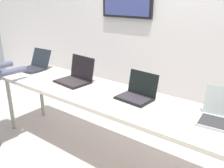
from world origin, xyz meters
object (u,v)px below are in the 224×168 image
object	(u,v)px
workbench	(112,100)
laptop_station_1	(76,76)
laptop_station_0	(35,65)
laptop_station_3	(221,115)
laptop_station_2	(137,93)

from	to	relation	value
workbench	laptop_station_1	xyz separation A→B (m)	(-0.59, 0.08, 0.11)
laptop_station_0	laptop_station_1	world-z (taller)	laptop_station_1
laptop_station_1	laptop_station_0	bearing A→B (deg)	178.28
laptop_station_1	laptop_station_3	distance (m)	1.59
workbench	laptop_station_3	world-z (taller)	laptop_station_3
workbench	laptop_station_3	bearing A→B (deg)	5.64
laptop_station_0	laptop_station_2	size ratio (longest dim) A/B	1.07
laptop_station_1	laptop_station_2	bearing A→B (deg)	1.38
laptop_station_0	laptop_station_3	bearing A→B (deg)	-0.11
laptop_station_0	laptop_station_1	size ratio (longest dim) A/B	0.92
laptop_station_0	laptop_station_3	distance (m)	2.39
workbench	laptop_station_0	xyz separation A→B (m)	(-1.39, 0.10, 0.11)
laptop_station_2	laptop_station_3	distance (m)	0.78
workbench	laptop_station_1	world-z (taller)	laptop_station_1
laptop_station_0	laptop_station_2	xyz separation A→B (m)	(1.62, -0.00, -0.00)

